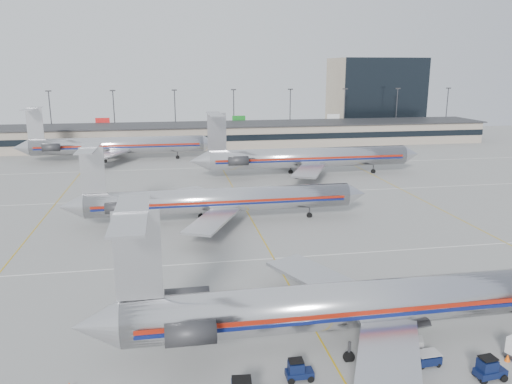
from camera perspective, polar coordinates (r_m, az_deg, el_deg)
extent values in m
plane|color=gray|center=(49.37, 4.53, -11.77)|extent=(260.00, 260.00, 0.00)
cube|color=silver|center=(58.29, 2.05, -7.59)|extent=(160.00, 0.15, 0.02)
cube|color=gray|center=(142.65, -5.39, 6.46)|extent=(160.00, 16.00, 6.00)
cube|color=black|center=(134.62, -5.10, 6.11)|extent=(160.00, 0.20, 1.60)
cube|color=#2D2D30|center=(142.29, -5.42, 7.70)|extent=(162.00, 17.00, 0.30)
cylinder|color=#38383D|center=(159.18, -22.40, 7.88)|extent=(0.30, 0.30, 15.00)
cube|color=#2D2D30|center=(158.70, -22.65, 10.61)|extent=(1.60, 0.40, 0.35)
cylinder|color=#38383D|center=(156.38, -15.89, 8.31)|extent=(0.30, 0.30, 15.00)
cube|color=#2D2D30|center=(155.89, -16.07, 11.08)|extent=(1.60, 0.40, 0.35)
cylinder|color=#38383D|center=(155.63, -9.21, 8.63)|extent=(0.30, 0.30, 15.00)
cube|color=#2D2D30|center=(155.14, -9.32, 11.42)|extent=(1.60, 0.40, 0.35)
cylinder|color=#38383D|center=(156.96, -2.55, 8.83)|extent=(0.30, 0.30, 15.00)
cube|color=#2D2D30|center=(156.47, -2.59, 11.61)|extent=(1.60, 0.40, 0.35)
cylinder|color=#38383D|center=(160.31, 3.91, 8.92)|extent=(0.30, 0.30, 15.00)
cube|color=#2D2D30|center=(159.83, 3.96, 11.64)|extent=(1.60, 0.40, 0.35)
cylinder|color=#38383D|center=(165.56, 10.05, 8.90)|extent=(0.30, 0.30, 15.00)
cube|color=#2D2D30|center=(165.10, 10.16, 11.53)|extent=(1.60, 0.40, 0.35)
cylinder|color=#38383D|center=(172.53, 15.74, 8.79)|extent=(0.30, 0.30, 15.00)
cube|color=#2D2D30|center=(172.09, 15.91, 11.31)|extent=(1.60, 0.40, 0.35)
cylinder|color=#38383D|center=(181.04, 20.94, 8.62)|extent=(0.30, 0.30, 15.00)
cube|color=#2D2D30|center=(180.61, 21.15, 11.02)|extent=(1.60, 0.40, 0.35)
cube|color=tan|center=(186.34, 13.42, 10.82)|extent=(30.00, 20.00, 25.00)
cylinder|color=silver|center=(41.44, 13.49, -12.16)|extent=(39.06, 3.61, 3.61)
cone|color=#B8B8BD|center=(38.80, -17.84, -14.37)|extent=(3.52, 3.61, 3.61)
cube|color=maroon|center=(39.90, 14.55, -13.06)|extent=(37.11, 0.05, 0.34)
cube|color=#0B144E|center=(40.08, 14.52, -13.56)|extent=(37.11, 0.05, 0.27)
cube|color=#B8B8BD|center=(46.98, 7.86, -9.98)|extent=(9.08, 13.24, 0.31)
cube|color=#B8B8BD|center=(35.76, 14.90, -18.55)|extent=(9.08, 13.24, 0.31)
cube|color=#B8B8BD|center=(36.35, -13.37, -7.13)|extent=(3.32, 0.24, 6.64)
cube|color=#B8B8BD|center=(35.39, -14.13, -2.42)|extent=(2.34, 10.25, 0.18)
cylinder|color=#2D2D30|center=(40.75, -7.87, -11.90)|extent=(3.52, 1.66, 1.66)
cylinder|color=#2D2D30|center=(35.81, -7.48, -15.75)|extent=(3.52, 1.66, 1.66)
cylinder|color=#2D2D30|center=(39.77, 10.59, -17.48)|extent=(0.20, 0.20, 1.61)
cylinder|color=#2D2D30|center=(43.58, 8.38, -14.39)|extent=(0.20, 0.20, 1.61)
cylinder|color=silver|center=(70.90, -3.99, -0.92)|extent=(37.24, 3.44, 3.44)
cone|color=silver|center=(75.61, 11.34, -0.22)|extent=(2.98, 3.44, 3.44)
cone|color=#B8B8BD|center=(71.77, -20.32, -1.59)|extent=(3.35, 3.44, 3.44)
cube|color=maroon|center=(69.20, -3.84, -1.17)|extent=(35.38, 0.05, 0.33)
cube|color=#0B144E|center=(69.30, -3.83, -1.46)|extent=(35.38, 0.05, 0.26)
cube|color=#B8B8BD|center=(77.26, -5.87, -0.42)|extent=(8.66, 12.62, 0.30)
cube|color=#B8B8BD|center=(64.75, -4.99, -3.24)|extent=(8.66, 12.62, 0.30)
cube|color=#B8B8BD|center=(70.19, -18.19, 2.36)|extent=(3.17, 0.23, 6.33)
cube|color=#B8B8BD|center=(69.73, -18.60, 4.74)|extent=(2.23, 9.78, 0.17)
cylinder|color=#2D2D30|center=(73.37, -15.13, -0.64)|extent=(3.35, 1.58, 1.58)
cylinder|color=#2D2D30|center=(68.26, -15.49, -1.74)|extent=(3.35, 1.58, 1.58)
cylinder|color=#2D2D30|center=(74.02, 6.13, -2.32)|extent=(0.19, 0.19, 1.54)
cylinder|color=#2D2D30|center=(69.22, -6.06, -3.48)|extent=(0.19, 0.19, 1.54)
cylinder|color=#2D2D30|center=(73.49, -6.31, -2.45)|extent=(0.19, 0.19, 1.54)
cylinder|color=black|center=(74.14, 6.12, -2.65)|extent=(0.84, 0.28, 0.84)
cylinder|color=silver|center=(102.47, 6.12, 3.95)|extent=(40.89, 3.98, 3.98)
cone|color=silver|center=(110.66, 17.25, 4.14)|extent=(3.44, 3.98, 3.98)
cone|color=#B8B8BD|center=(98.66, -6.49, 3.55)|extent=(3.87, 3.98, 3.98)
cube|color=maroon|center=(100.55, 6.44, 3.84)|extent=(38.85, 0.05, 0.38)
cube|color=#0B144E|center=(100.62, 6.43, 3.60)|extent=(38.85, 0.05, 0.30)
cube|color=#B8B8BD|center=(109.26, 3.93, 4.04)|extent=(10.01, 14.59, 0.34)
cube|color=#B8B8BD|center=(94.96, 6.11, 2.49)|extent=(10.01, 14.59, 0.34)
cube|color=#B8B8BD|center=(98.09, -4.50, 6.88)|extent=(3.66, 0.27, 7.32)
cube|color=#B8B8BD|center=(97.70, -4.73, 8.87)|extent=(2.58, 11.30, 0.19)
cylinder|color=#2D2D30|center=(102.31, -2.51, 4.18)|extent=(3.87, 1.83, 1.83)
cylinder|color=#2D2D30|center=(96.32, -2.02, 3.57)|extent=(3.87, 1.83, 1.83)
cylinder|color=#2D2D30|center=(107.68, 13.26, 2.58)|extent=(0.22, 0.22, 1.78)
cylinder|color=#2D2D30|center=(99.71, 4.71, 2.02)|extent=(0.22, 0.22, 1.78)
cylinder|color=#2D2D30|center=(104.61, 3.99, 2.59)|extent=(0.22, 0.22, 1.78)
cylinder|color=black|center=(107.78, 13.25, 2.31)|extent=(0.97, 0.32, 0.97)
cylinder|color=silver|center=(123.40, -15.38, 5.18)|extent=(39.90, 3.89, 3.89)
cone|color=silver|center=(123.28, -5.29, 5.61)|extent=(3.36, 3.89, 3.89)
cone|color=#B8B8BD|center=(127.31, -25.24, 4.60)|extent=(3.78, 3.89, 3.89)
cube|color=maroon|center=(121.46, -15.47, 5.11)|extent=(37.91, 0.05, 0.37)
cube|color=#0B144E|center=(121.52, -15.45, 4.92)|extent=(37.91, 0.05, 0.29)
cube|color=#B8B8BD|center=(131.00, -16.00, 5.15)|extent=(9.77, 14.24, 0.34)
cube|color=#B8B8BD|center=(116.56, -16.69, 4.08)|extent=(9.77, 14.24, 0.34)
cube|color=#B8B8BD|center=(125.79, -23.96, 7.17)|extent=(3.57, 0.26, 7.14)
cube|color=#B8B8BD|center=(125.59, -24.26, 8.68)|extent=(2.52, 11.03, 0.19)
cylinder|color=#2D2D30|center=(128.48, -21.84, 5.15)|extent=(3.78, 1.79, 1.79)
cylinder|color=#2D2D30|center=(122.69, -22.38, 4.73)|extent=(3.78, 1.79, 1.79)
cylinder|color=#2D2D30|center=(123.32, -8.96, 4.18)|extent=(0.21, 0.21, 1.73)
cylinder|color=#2D2D30|center=(121.70, -16.88, 3.62)|extent=(0.21, 0.21, 1.73)
cylinder|color=#2D2D30|center=(126.64, -16.62, 4.02)|extent=(0.21, 0.21, 1.73)
cylinder|color=black|center=(123.40, -8.95, 3.95)|extent=(0.95, 0.32, 0.95)
cube|color=black|center=(34.26, -1.67, -20.67)|extent=(1.36, 1.16, 0.09)
cube|color=#091233|center=(37.51, 4.99, -19.97)|extent=(1.96, 1.00, 0.44)
cube|color=#091233|center=(37.16, 4.59, -19.34)|extent=(1.07, 0.90, 0.80)
cube|color=black|center=(36.87, 4.60, -18.65)|extent=(1.03, 0.85, 0.07)
cylinder|color=black|center=(38.16, 5.89, -19.77)|extent=(0.50, 0.16, 0.50)
cylinder|color=black|center=(37.46, 6.28, -20.49)|extent=(0.50, 0.16, 0.50)
cylinder|color=black|center=(37.85, 3.69, -20.03)|extent=(0.50, 0.16, 0.50)
cylinder|color=black|center=(37.14, 4.04, -20.78)|extent=(0.50, 0.16, 0.50)
cube|color=#091233|center=(40.92, 25.19, -18.14)|extent=(2.25, 1.30, 0.49)
cube|color=#091233|center=(40.47, 24.92, -17.52)|extent=(1.27, 1.09, 0.88)
cube|color=black|center=(40.18, 25.01, -16.80)|extent=(1.21, 1.04, 0.08)
cylinder|color=black|center=(41.80, 25.67, -17.90)|extent=(0.55, 0.18, 0.55)
cylinder|color=black|center=(41.15, 26.49, -18.53)|extent=(0.55, 0.18, 0.55)
cylinder|color=black|center=(40.98, 23.80, -18.37)|extent=(0.55, 0.18, 0.55)
cylinder|color=black|center=(40.32, 24.60, -19.03)|extent=(0.55, 0.18, 0.55)
cube|color=#091233|center=(40.96, 19.01, -17.54)|extent=(1.79, 1.27, 0.64)
cube|color=#9C9C9C|center=(40.73, 19.06, -16.99)|extent=(1.79, 1.27, 0.05)
cylinder|color=black|center=(41.79, 19.43, -17.44)|extent=(0.33, 0.13, 0.33)
cylinder|color=black|center=(41.06, 20.14, -18.11)|extent=(0.33, 0.13, 0.33)
cylinder|color=black|center=(41.23, 17.81, -17.77)|extent=(0.33, 0.13, 0.33)
cylinder|color=black|center=(40.49, 18.49, -18.46)|extent=(0.33, 0.13, 0.33)
cube|color=#091233|center=(39.59, 16.13, -18.39)|extent=(1.96, 1.34, 0.72)
cube|color=#9C9C9C|center=(39.32, 16.18, -17.75)|extent=(1.96, 1.34, 0.06)
cylinder|color=black|center=(40.50, 16.69, -18.26)|extent=(0.37, 0.14, 0.37)
cylinder|color=black|center=(39.66, 17.45, -19.07)|extent=(0.37, 0.14, 0.37)
cylinder|color=black|center=(39.93, 14.73, -18.62)|extent=(0.37, 0.14, 0.37)
cylinder|color=black|center=(39.08, 15.46, -19.46)|extent=(0.37, 0.14, 0.37)
cylinder|color=black|center=(44.58, 26.56, -16.17)|extent=(0.21, 0.10, 0.21)
cube|color=#9C9C9C|center=(42.99, 16.31, -15.88)|extent=(3.47, 2.27, 0.45)
cube|color=#2D2D30|center=(42.72, 17.08, -14.54)|extent=(3.38, 1.95, 1.17)
cylinder|color=black|center=(43.96, 17.42, -15.53)|extent=(0.45, 0.14, 0.45)
cylinder|color=black|center=(43.20, 18.05, -16.13)|extent=(0.45, 0.14, 0.45)
cylinder|color=black|center=(43.00, 14.52, -16.02)|extent=(0.45, 0.14, 0.45)
cylinder|color=black|center=(42.22, 15.10, -16.66)|extent=(0.45, 0.14, 0.45)
imported|color=#98EF16|center=(45.97, 18.04, -13.14)|extent=(0.86, 0.81, 1.98)
imported|color=#90C412|center=(40.64, 15.07, -16.99)|extent=(0.99, 0.93, 1.63)
cone|color=#FA5608|center=(43.72, 26.81, -16.55)|extent=(0.50, 0.50, 0.56)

